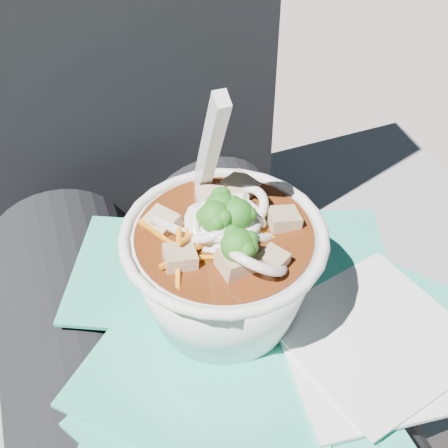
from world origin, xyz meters
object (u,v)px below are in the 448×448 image
object	(u,v)px
plastic_bag	(250,358)
udon_bowl	(224,261)
person_body	(166,302)
lap	(192,385)
stone_ledge	(170,421)

from	to	relation	value
plastic_bag	udon_bowl	bearing A→B (deg)	96.40
person_body	udon_bowl	distance (m)	0.17
lap	plastic_bag	distance (m)	0.11
lap	person_body	xyz separation A→B (m)	(-0.00, 0.09, 0.02)
plastic_bag	lap	bearing A→B (deg)	129.37
lap	udon_bowl	world-z (taller)	udon_bowl
lap	person_body	world-z (taller)	person_body
stone_ledge	plastic_bag	world-z (taller)	plastic_bag
stone_ledge	lap	xyz separation A→B (m)	(0.00, -0.15, 0.32)
lap	udon_bowl	xyz separation A→B (m)	(0.03, 0.00, 0.16)
person_body	lap	bearing A→B (deg)	-90.00
person_body	plastic_bag	xyz separation A→B (m)	(0.04, -0.14, 0.07)
lap	plastic_bag	world-z (taller)	plastic_bag
plastic_bag	stone_ledge	bearing A→B (deg)	101.16
stone_ledge	person_body	size ratio (longest dim) A/B	0.97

